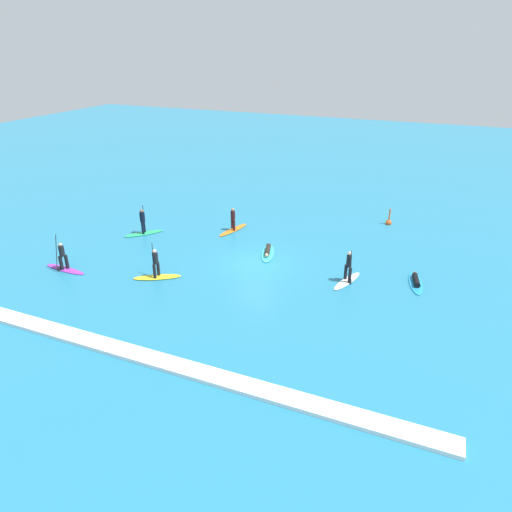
{
  "coord_description": "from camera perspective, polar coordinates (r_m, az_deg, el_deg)",
  "views": [
    {
      "loc": [
        9.79,
        -23.34,
        12.43
      ],
      "look_at": [
        0.0,
        0.0,
        0.5
      ],
      "focal_mm": 32.11,
      "sensor_mm": 36.0,
      "label": 1
    }
  ],
  "objects": [
    {
      "name": "surfer_on_orange_board",
      "position": [
        33.01,
        -2.87,
        3.89
      ],
      "size": [
        1.28,
        3.08,
        1.71
      ],
      "rotation": [
        0.0,
        0.0,
        1.33
      ],
      "color": "orange",
      "rests_on": "ground_plane"
    },
    {
      "name": "marker_buoy",
      "position": [
        35.63,
        16.2,
        4.1
      ],
      "size": [
        0.44,
        0.44,
        1.31
      ],
      "color": "#E55119",
      "rests_on": "ground_plane"
    },
    {
      "name": "surfer_on_white_board",
      "position": [
        26.36,
        11.37,
        -2.16
      ],
      "size": [
        1.35,
        2.75,
        2.04
      ],
      "rotation": [
        0.0,
        0.0,
        4.41
      ],
      "color": "white",
      "rests_on": "ground_plane"
    },
    {
      "name": "wave_crest",
      "position": [
        20.34,
        -11.77,
        -12.73
      ],
      "size": [
        23.92,
        0.9,
        0.18
      ],
      "primitive_type": "cube",
      "color": "white",
      "rests_on": "ground_plane"
    },
    {
      "name": "ground_plane",
      "position": [
        28.2,
        0.0,
        -0.92
      ],
      "size": [
        120.0,
        120.0,
        0.0
      ],
      "primitive_type": "plane",
      "color": "teal",
      "rests_on": "ground"
    },
    {
      "name": "surfer_on_yellow_board",
      "position": [
        26.91,
        -12.29,
        -1.84
      ],
      "size": [
        2.69,
        1.93,
        2.03
      ],
      "rotation": [
        0.0,
        0.0,
        3.66
      ],
      "color": "yellow",
      "rests_on": "ground_plane"
    },
    {
      "name": "surfer_on_blue_board",
      "position": [
        27.4,
        19.28,
        -2.98
      ],
      "size": [
        1.29,
        2.95,
        0.39
      ],
      "rotation": [
        0.0,
        0.0,
        1.78
      ],
      "color": "#1E8CD1",
      "rests_on": "ground_plane"
    },
    {
      "name": "surfer_on_green_board",
      "position": [
        33.31,
        -13.85,
        3.57
      ],
      "size": [
        2.31,
        2.56,
        2.09
      ],
      "rotation": [
        0.0,
        0.0,
        0.87
      ],
      "color": "#23B266",
      "rests_on": "ground_plane"
    },
    {
      "name": "surfer_on_purple_board",
      "position": [
        29.51,
        -22.83,
        -0.73
      ],
      "size": [
        3.0,
        0.85,
        2.3
      ],
      "rotation": [
        0.0,
        0.0,
        3.07
      ],
      "color": "purple",
      "rests_on": "ground_plane"
    },
    {
      "name": "surfer_on_teal_board",
      "position": [
        29.38,
        1.46,
        0.5
      ],
      "size": [
        1.52,
        2.84,
        0.42
      ],
      "rotation": [
        0.0,
        0.0,
        5.0
      ],
      "color": "#33C6CC",
      "rests_on": "ground_plane"
    }
  ]
}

